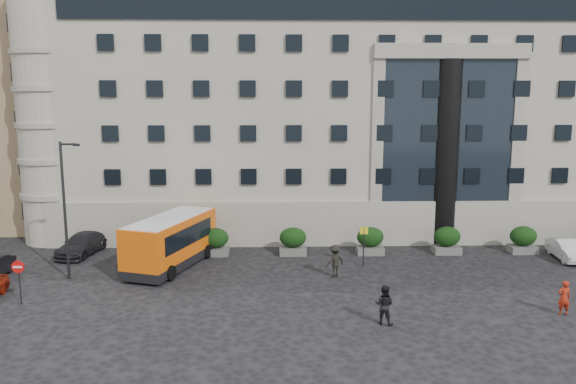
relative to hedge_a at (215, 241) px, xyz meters
name	(u,v)px	position (x,y,z in m)	size (l,w,h in m)	color
ground	(276,295)	(4.00, -7.80, -0.93)	(120.00, 120.00, 0.00)	black
civic_building	(341,113)	(10.00, 14.20, 8.07)	(44.00, 24.00, 18.00)	#9D968A
entrance_column	(445,154)	(16.00, 2.50, 5.57)	(1.80, 1.80, 13.00)	black
apartment_far	(41,92)	(-23.00, 30.20, 10.07)	(13.00, 13.00, 22.00)	#81634B
hedge_a	(215,241)	(0.00, 0.00, 0.00)	(1.80, 1.26, 1.84)	#50504E
hedge_b	(293,241)	(5.20, 0.00, 0.00)	(1.80, 1.26, 1.84)	#50504E
hedge_c	(370,240)	(10.40, 0.00, 0.00)	(1.80, 1.26, 1.84)	#50504E
hedge_d	(447,240)	(15.60, 0.00, 0.00)	(1.80, 1.26, 1.84)	#50504E
hedge_e	(523,239)	(20.80, 0.00, 0.00)	(1.80, 1.26, 1.84)	#50504E
street_lamp	(65,205)	(-7.94, -4.80, 3.44)	(1.16, 0.18, 8.00)	#262628
bus_stop_sign	(364,239)	(9.50, -2.80, 0.80)	(0.50, 0.08, 2.52)	#262628
no_entry_sign	(19,273)	(-9.00, -8.84, 0.72)	(0.64, 0.16, 2.32)	#262628
minibus	(171,240)	(-2.45, -2.57, 0.81)	(4.96, 7.99, 3.15)	#E1570A
red_truck	(61,210)	(-13.21, 8.26, 0.53)	(2.80, 5.45, 2.85)	maroon
parked_car_c	(82,244)	(-8.97, 0.41, -0.23)	(1.94, 4.78, 1.39)	black
parked_car_d	(94,230)	(-9.46, 4.51, -0.26)	(2.21, 4.80, 1.33)	black
white_taxi	(567,250)	(22.99, -1.59, -0.29)	(1.35, 3.88, 1.28)	silver
pedestrian_a	(564,298)	(17.98, -10.88, -0.07)	(0.62, 0.41, 1.71)	#A52310
pedestrian_b	(384,305)	(9.04, -11.79, 0.01)	(0.91, 0.71, 1.88)	black
pedestrian_c	(335,261)	(7.50, -4.76, 0.03)	(1.24, 0.71, 1.91)	black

